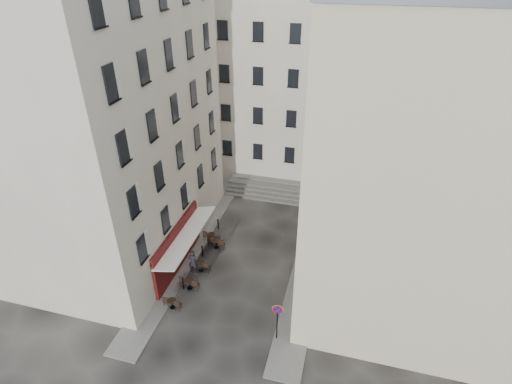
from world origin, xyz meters
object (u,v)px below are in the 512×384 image
(no_parking_sign, at_px, (277,316))
(bistro_table_b, at_px, (190,283))
(pedestrian, at_px, (193,262))
(bistro_table_a, at_px, (172,303))

(no_parking_sign, height_order, bistro_table_b, no_parking_sign)
(no_parking_sign, xyz_separation_m, bistro_table_b, (-6.53, 2.55, -1.48))
(no_parking_sign, relative_size, pedestrian, 1.46)
(no_parking_sign, bearing_deg, bistro_table_a, 170.71)
(bistro_table_a, xyz_separation_m, bistro_table_b, (0.38, 1.87, 0.06))
(no_parking_sign, bearing_deg, bistro_table_b, 154.99)
(bistro_table_b, bearing_deg, pedestrian, 102.62)
(bistro_table_a, relative_size, pedestrian, 0.63)
(bistro_table_a, distance_m, pedestrian, 3.46)
(bistro_table_b, xyz_separation_m, pedestrian, (-0.35, 1.54, 0.46))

